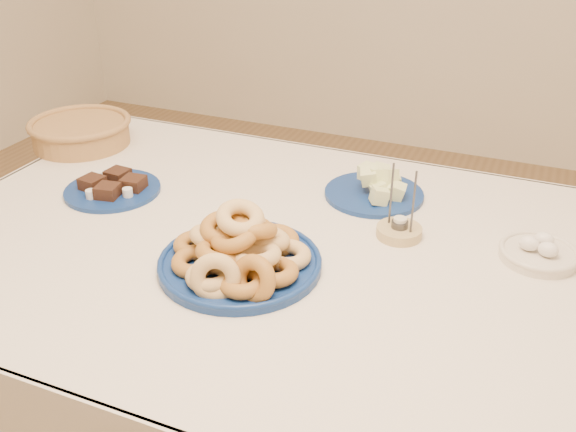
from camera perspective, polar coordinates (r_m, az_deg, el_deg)
The scene contains 7 objects.
dining_table at distance 1.45m, azimuth 0.77°, elevation -6.30°, with size 1.71×1.11×0.75m.
donut_platter at distance 1.30m, azimuth -4.34°, elevation -3.28°, with size 0.40×0.40×0.15m.
melon_plate at distance 1.60m, azimuth 7.90°, elevation 2.45°, with size 0.29×0.29×0.09m.
brownie_plate at distance 1.68m, azimuth -15.33°, elevation 2.45°, with size 0.28×0.28×0.04m.
wicker_basket at distance 2.00m, azimuth -17.95°, elevation 7.20°, with size 0.33×0.33×0.08m.
candle_holder at distance 1.44m, azimuth 9.85°, elevation -1.24°, with size 0.13×0.13×0.17m.
egg_bowl at distance 1.44m, azimuth 21.39°, elevation -3.01°, with size 0.17×0.17×0.05m.
Camera 1 is at (0.45, -1.10, 1.47)m, focal length 40.00 mm.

